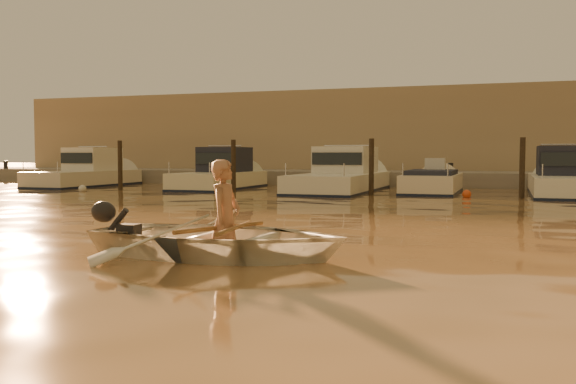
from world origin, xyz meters
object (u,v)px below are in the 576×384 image
at_px(moored_boat_2, 341,175).
at_px(moored_boat_3, 432,187).
at_px(moored_boat_0, 85,172).
at_px(moored_boat_4, 567,178).
at_px(person, 225,219).
at_px(waterfront_building, 424,137).
at_px(moored_boat_1, 219,174).
at_px(dinghy, 219,238).

relative_size(moored_boat_2, moored_boat_3, 1.54).
relative_size(moored_boat_0, moored_boat_4, 0.95).
height_order(person, moored_boat_4, moored_boat_4).
height_order(moored_boat_2, waterfront_building, waterfront_building).
bearing_deg(moored_boat_1, moored_boat_4, 0.00).
distance_m(moored_boat_3, waterfront_building, 11.34).
distance_m(moored_boat_2, moored_boat_3, 3.55).
bearing_deg(moored_boat_3, moored_boat_1, 180.00).
xyz_separation_m(dinghy, person, (0.10, -0.00, 0.27)).
xyz_separation_m(moored_boat_1, moored_boat_4, (13.44, 0.00, 0.00)).
distance_m(moored_boat_2, waterfront_building, 11.29).
relative_size(moored_boat_2, waterfront_building, 0.19).
bearing_deg(waterfront_building, dinghy, -88.92).
bearing_deg(moored_boat_2, moored_boat_0, 180.00).
bearing_deg(waterfront_building, person, -88.71).
bearing_deg(moored_boat_4, moored_boat_3, 180.00).
distance_m(moored_boat_0, moored_boat_1, 6.72).
relative_size(dinghy, person, 2.22).
xyz_separation_m(person, moored_boat_0, (-14.45, 16.34, 0.09)).
distance_m(moored_boat_4, waterfront_building, 12.81).
bearing_deg(moored_boat_4, moored_boat_2, 180.00).
distance_m(moored_boat_0, moored_boat_4, 20.16).
bearing_deg(waterfront_building, moored_boat_1, -122.90).
height_order(moored_boat_2, moored_boat_4, same).
bearing_deg(moored_boat_2, moored_boat_3, 0.00).
bearing_deg(person, dinghy, 90.00).
bearing_deg(moored_boat_2, moored_boat_4, 0.00).
relative_size(person, waterfront_building, 0.04).
relative_size(moored_boat_0, moored_boat_2, 0.81).
bearing_deg(moored_boat_1, moored_boat_0, 180.00).
bearing_deg(moored_boat_3, moored_boat_2, 180.00).
distance_m(moored_boat_0, waterfront_building, 17.76).
distance_m(moored_boat_2, moored_boat_4, 8.17).
distance_m(dinghy, moored_boat_4, 17.34).
distance_m(dinghy, moored_boat_2, 16.51).
distance_m(person, moored_boat_4, 17.31).
height_order(moored_boat_0, moored_boat_4, same).
bearing_deg(moored_boat_3, waterfront_building, 98.67).
bearing_deg(person, moored_boat_4, -18.64).
bearing_deg(moored_boat_2, waterfront_building, 80.48).
distance_m(dinghy, moored_boat_0, 21.75).
relative_size(person, moored_boat_4, 0.23).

